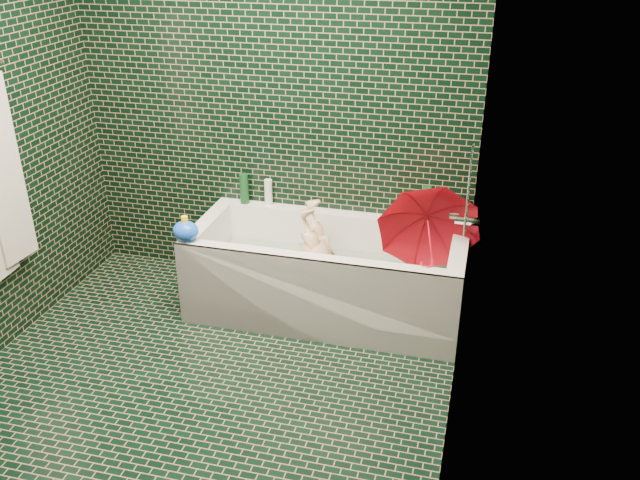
% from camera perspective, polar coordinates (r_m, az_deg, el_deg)
% --- Properties ---
extents(floor, '(2.80, 2.80, 0.00)m').
position_cam_1_polar(floor, '(3.76, -10.16, -12.88)').
color(floor, black).
rests_on(floor, ground).
extents(wall_back, '(2.80, 0.00, 2.80)m').
position_cam_1_polar(wall_back, '(4.38, -3.94, 11.60)').
color(wall_back, black).
rests_on(wall_back, floor).
extents(wall_right, '(0.00, 2.80, 2.80)m').
position_cam_1_polar(wall_right, '(2.84, 12.44, 2.80)').
color(wall_right, black).
rests_on(wall_right, floor).
extents(bathtub, '(1.70, 0.75, 0.55)m').
position_cam_1_polar(bathtub, '(4.30, 0.56, -3.59)').
color(bathtub, white).
rests_on(bathtub, floor).
extents(bath_mat, '(1.35, 0.47, 0.01)m').
position_cam_1_polar(bath_mat, '(4.34, 0.61, -4.12)').
color(bath_mat, green).
rests_on(bath_mat, bathtub).
extents(water, '(1.48, 0.53, 0.00)m').
position_cam_1_polar(water, '(4.27, 0.62, -2.45)').
color(water, silver).
rests_on(water, bathtub).
extents(faucet, '(0.18, 0.19, 0.55)m').
position_cam_1_polar(faucet, '(3.96, 12.13, 2.13)').
color(faucet, silver).
rests_on(faucet, wall_right).
extents(child, '(0.89, 0.36, 0.40)m').
position_cam_1_polar(child, '(4.26, 0.32, -2.41)').
color(child, '#DFB38B').
rests_on(child, bathtub).
extents(umbrella, '(0.76, 0.78, 0.73)m').
position_cam_1_polar(umbrella, '(4.01, 9.23, 0.08)').
color(umbrella, red).
rests_on(umbrella, bathtub).
extents(soap_bottle_a, '(0.13, 0.13, 0.27)m').
position_cam_1_polar(soap_bottle_a, '(4.32, 11.93, 1.01)').
color(soap_bottle_a, white).
rests_on(soap_bottle_a, bathtub).
extents(soap_bottle_b, '(0.11, 0.11, 0.19)m').
position_cam_1_polar(soap_bottle_b, '(4.36, 10.44, 1.37)').
color(soap_bottle_b, '#421E71').
rests_on(soap_bottle_b, bathtub).
extents(soap_bottle_c, '(0.16, 0.16, 0.16)m').
position_cam_1_polar(soap_bottle_c, '(4.37, 11.01, 1.39)').
color(soap_bottle_c, '#12401D').
rests_on(soap_bottle_c, bathtub).
extents(bottle_right_tall, '(0.07, 0.07, 0.25)m').
position_cam_1_polar(bottle_right_tall, '(4.30, 8.90, 2.91)').
color(bottle_right_tall, '#12401D').
rests_on(bottle_right_tall, bathtub).
extents(bottle_right_pump, '(0.06, 0.06, 0.19)m').
position_cam_1_polar(bottle_right_pump, '(4.32, 12.07, 2.35)').
color(bottle_right_pump, silver).
rests_on(bottle_right_pump, bathtub).
extents(bottle_left_tall, '(0.08, 0.08, 0.21)m').
position_cam_1_polar(bottle_left_tall, '(4.58, -6.40, 4.32)').
color(bottle_left_tall, '#12401D').
rests_on(bottle_left_tall, bathtub).
extents(bottle_left_short, '(0.06, 0.06, 0.18)m').
position_cam_1_polar(bottle_left_short, '(4.55, -4.37, 4.05)').
color(bottle_left_short, white).
rests_on(bottle_left_short, bathtub).
extents(rubber_duck, '(0.12, 0.08, 0.10)m').
position_cam_1_polar(rubber_duck, '(4.33, 8.30, 2.02)').
color(rubber_duck, yellow).
rests_on(rubber_duck, bathtub).
extents(bath_toy, '(0.16, 0.13, 0.15)m').
position_cam_1_polar(bath_toy, '(4.11, -11.25, 0.80)').
color(bath_toy, blue).
rests_on(bath_toy, bathtub).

